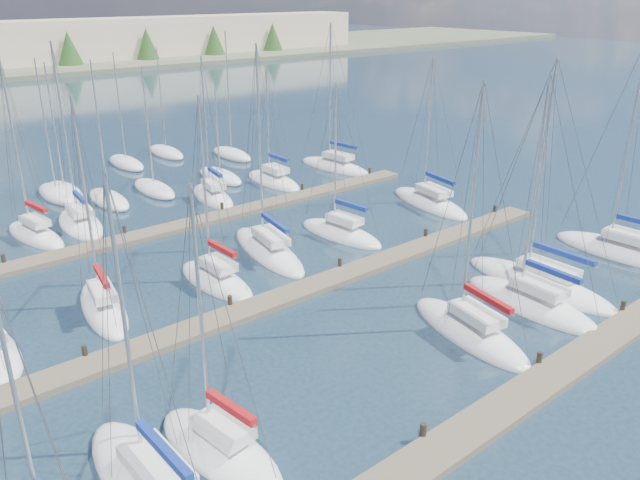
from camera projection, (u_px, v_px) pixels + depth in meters
ground at (50, 152)px, 67.43m from camera, size 400.00×400.00×0.00m
dock_near at (503, 409)px, 25.94m from camera, size 44.00×1.93×1.10m
dock_mid at (298, 292)px, 35.94m from camera, size 44.00×1.93×1.10m
dock_far at (182, 226)px, 45.95m from camera, size 44.00×1.93×1.10m
sailboat_f at (539, 284)px, 36.87m from camera, size 2.75×9.78×13.80m
sailboat_p at (213, 196)px, 52.30m from camera, size 3.63×7.43×12.30m
sailboat_m at (430, 203)px, 50.83m from camera, size 4.43×9.26×12.36m
sailboat_i at (103, 308)px, 34.05m from camera, size 3.42×7.69×12.38m
sailboat_q at (273, 181)px, 56.63m from camera, size 2.83×7.45×10.92m
sailboat_g at (620, 251)px, 41.46m from camera, size 3.53×9.01×14.66m
sailboat_j at (216, 280)px, 37.28m from camera, size 2.60×6.92×11.80m
sailboat_o at (81, 224)px, 46.26m from camera, size 3.40×7.60×13.89m
sailboat_d at (469, 331)px, 31.74m from camera, size 4.02×8.49×13.38m
sailboat_e at (531, 303)px, 34.54m from camera, size 3.08×8.50×13.34m
sailboat_k at (268, 250)px, 41.54m from camera, size 4.22×9.68×14.12m
sailboat_c at (220, 449)px, 23.63m from camera, size 3.27×6.82×11.30m
sailboat_n at (36, 235)px, 44.08m from camera, size 3.23×7.37×13.06m
sailboat_l at (341, 233)px, 44.45m from camera, size 3.12×7.55×11.38m
sailboat_r at (335, 167)px, 61.11m from camera, size 3.43×8.98×14.27m
distant_boats at (59, 192)px, 53.15m from camera, size 36.93×20.75×13.30m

